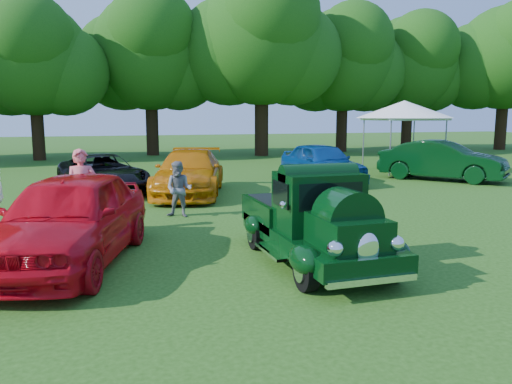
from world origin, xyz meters
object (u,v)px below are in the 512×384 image
object	(u,v)px
back_car_blue	(322,163)
back_car_black	(103,174)
hero_pickup	(313,223)
spectator_grey	(179,189)
back_car_orange	(189,173)
spectator_pink	(82,191)
back_car_green	(442,160)
red_convertible	(70,218)
canopy_tent	(404,110)

from	to	relation	value
back_car_blue	back_car_black	bearing A→B (deg)	176.78
hero_pickup	spectator_grey	size ratio (longest dim) A/B	2.89
back_car_orange	spectator_pink	xyz separation A→B (m)	(-3.26, -4.68, 0.21)
back_car_blue	back_car_green	size ratio (longest dim) A/B	0.94
back_car_black	back_car_blue	xyz separation A→B (m)	(8.31, 0.05, 0.13)
hero_pickup	back_car_black	size ratio (longest dim) A/B	0.90
red_convertible	back_car_black	size ratio (longest dim) A/B	1.03
back_car_orange	hero_pickup	bearing A→B (deg)	-67.87
hero_pickup	back_car_blue	xyz separation A→B (m)	(4.72, 9.82, 0.07)
red_convertible	back_car_orange	world-z (taller)	red_convertible
red_convertible	hero_pickup	bearing A→B (deg)	1.50
spectator_grey	back_car_black	bearing A→B (deg)	138.06
hero_pickup	canopy_tent	size ratio (longest dim) A/B	0.89
back_car_blue	spectator_grey	xyz separation A→B (m)	(-6.43, -5.05, -0.06)
spectator_pink	red_convertible	bearing A→B (deg)	-91.43
red_convertible	back_car_green	distance (m)	16.09
hero_pickup	spectator_grey	xyz separation A→B (m)	(-1.71, 4.78, 0.02)
back_car_black	back_car_blue	distance (m)	8.31
back_car_green	canopy_tent	xyz separation A→B (m)	(0.24, 3.21, 2.08)
hero_pickup	back_car_black	world-z (taller)	hero_pickup
back_car_blue	hero_pickup	bearing A→B (deg)	-119.22
hero_pickup	spectator_pink	distance (m)	5.49
red_convertible	back_car_blue	world-z (taller)	red_convertible
hero_pickup	back_car_blue	world-z (taller)	hero_pickup
red_convertible	back_car_orange	bearing A→B (deg)	81.80
hero_pickup	back_car_orange	bearing A→B (deg)	95.53
back_car_black	spectator_grey	size ratio (longest dim) A/B	3.22
back_car_black	canopy_tent	distance (m)	14.03
back_car_orange	spectator_grey	distance (m)	3.69
spectator_grey	canopy_tent	xyz separation A→B (m)	(11.74, 7.51, 2.16)
back_car_orange	canopy_tent	world-z (taller)	canopy_tent
back_car_blue	red_convertible	bearing A→B (deg)	-139.53
back_car_green	hero_pickup	bearing A→B (deg)	-175.72
back_car_green	back_car_black	bearing A→B (deg)	138.48
hero_pickup	red_convertible	distance (m)	4.38
spectator_grey	canopy_tent	world-z (taller)	canopy_tent
back_car_blue	spectator_grey	world-z (taller)	back_car_blue
back_car_green	spectator_grey	size ratio (longest dim) A/B	3.37
back_car_orange	spectator_grey	size ratio (longest dim) A/B	3.51
red_convertible	spectator_grey	world-z (taller)	red_convertible
hero_pickup	back_car_green	xyz separation A→B (m)	(9.80, 9.08, 0.10)
back_car_black	back_car_orange	world-z (taller)	back_car_orange
spectator_pink	canopy_tent	bearing A→B (deg)	33.44
spectator_grey	canopy_tent	size ratio (longest dim) A/B	0.31
back_car_orange	back_car_green	distance (m)	10.63
back_car_green	canopy_tent	world-z (taller)	canopy_tent
hero_pickup	red_convertible	size ratio (longest dim) A/B	0.87
back_car_black	canopy_tent	xyz separation A→B (m)	(13.62, 2.52, 2.24)
back_car_blue	spectator_pink	size ratio (longest dim) A/B	2.44
canopy_tent	back_car_orange	bearing A→B (deg)	-160.06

